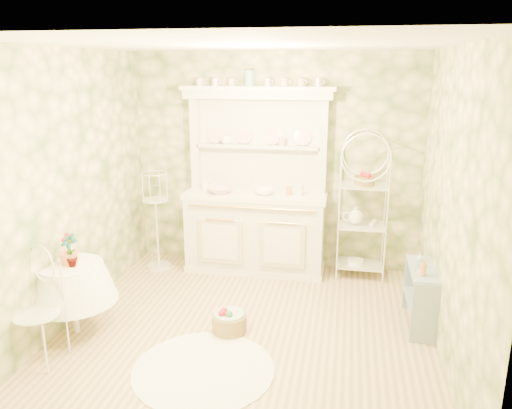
% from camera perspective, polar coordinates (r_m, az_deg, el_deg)
% --- Properties ---
extents(floor, '(3.60, 3.60, 0.00)m').
position_cam_1_polar(floor, '(5.10, -1.07, -14.07)').
color(floor, tan).
rests_on(floor, ground).
extents(ceiling, '(3.60, 3.60, 0.00)m').
position_cam_1_polar(ceiling, '(4.44, -1.25, 17.87)').
color(ceiling, white).
rests_on(ceiling, floor).
extents(wall_left, '(3.60, 3.60, 0.00)m').
position_cam_1_polar(wall_left, '(5.25, -20.79, 1.64)').
color(wall_left, beige).
rests_on(wall_left, floor).
extents(wall_right, '(3.60, 3.60, 0.00)m').
position_cam_1_polar(wall_right, '(4.58, 21.47, -0.35)').
color(wall_right, beige).
rests_on(wall_right, floor).
extents(wall_back, '(3.60, 3.60, 0.00)m').
position_cam_1_polar(wall_back, '(6.32, 2.19, 4.86)').
color(wall_back, beige).
rests_on(wall_back, floor).
extents(wall_front, '(3.60, 3.60, 0.00)m').
position_cam_1_polar(wall_front, '(2.94, -8.39, -8.06)').
color(wall_front, beige).
rests_on(wall_front, floor).
extents(kitchen_dresser, '(1.87, 0.61, 2.29)m').
position_cam_1_polar(kitchen_dresser, '(6.12, -0.08, 2.56)').
color(kitchen_dresser, silver).
rests_on(kitchen_dresser, floor).
extents(bakers_rack, '(0.55, 0.40, 1.76)m').
position_cam_1_polar(bakers_rack, '(6.12, 12.09, -0.33)').
color(bakers_rack, white).
rests_on(bakers_rack, floor).
extents(side_shelf, '(0.29, 0.69, 0.58)m').
position_cam_1_polar(side_shelf, '(5.30, 18.25, -10.15)').
color(side_shelf, '#8397A7').
rests_on(side_shelf, floor).
extents(round_table, '(0.80, 0.80, 0.75)m').
position_cam_1_polar(round_table, '(5.18, -20.12, -9.94)').
color(round_table, white).
rests_on(round_table, floor).
extents(cafe_chair, '(0.46, 0.46, 0.77)m').
position_cam_1_polar(cafe_chair, '(4.83, -23.75, -12.12)').
color(cafe_chair, white).
rests_on(cafe_chair, floor).
extents(birdcage_stand, '(0.37, 0.37, 1.55)m').
position_cam_1_polar(birdcage_stand, '(6.38, -11.35, -0.64)').
color(birdcage_stand, white).
rests_on(birdcage_stand, floor).
extents(floor_basket, '(0.47, 0.47, 0.24)m').
position_cam_1_polar(floor_basket, '(5.01, -3.07, -13.08)').
color(floor_basket, olive).
rests_on(floor_basket, floor).
extents(lace_rug, '(1.56, 1.56, 0.01)m').
position_cam_1_polar(lace_rug, '(4.53, -6.01, -18.23)').
color(lace_rug, white).
rests_on(lace_rug, floor).
extents(bowl_floral, '(0.38, 0.38, 0.07)m').
position_cam_1_polar(bowl_floral, '(6.17, -4.15, 1.40)').
color(bowl_floral, white).
rests_on(bowl_floral, kitchen_dresser).
extents(bowl_white, '(0.30, 0.30, 0.07)m').
position_cam_1_polar(bowl_white, '(6.08, 0.92, 1.22)').
color(bowl_white, white).
rests_on(bowl_white, kitchen_dresser).
extents(cup_left, '(0.15, 0.15, 0.11)m').
position_cam_1_polar(cup_left, '(6.27, -3.42, 7.17)').
color(cup_left, white).
rests_on(cup_left, kitchen_dresser).
extents(cup_right, '(0.13, 0.13, 0.10)m').
position_cam_1_polar(cup_right, '(6.14, 3.00, 7.00)').
color(cup_right, white).
rests_on(cup_right, kitchen_dresser).
extents(potted_geranium, '(0.19, 0.15, 0.32)m').
position_cam_1_polar(potted_geranium, '(4.95, -20.44, -5.20)').
color(potted_geranium, '#3F7238').
rests_on(potted_geranium, round_table).
extents(bottle_amber, '(0.07, 0.07, 0.17)m').
position_cam_1_polar(bottle_amber, '(4.98, 18.56, -6.97)').
color(bottle_amber, '#CA8042').
rests_on(bottle_amber, side_shelf).
extents(bottle_blue, '(0.06, 0.06, 0.11)m').
position_cam_1_polar(bottle_blue, '(5.18, 18.16, -6.41)').
color(bottle_blue, '#7AAECA').
rests_on(bottle_blue, side_shelf).
extents(bottle_glass, '(0.07, 0.07, 0.08)m').
position_cam_1_polar(bottle_glass, '(5.32, 18.23, -5.87)').
color(bottle_glass, silver).
rests_on(bottle_glass, side_shelf).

